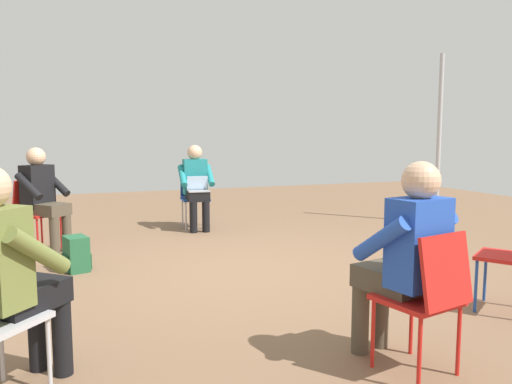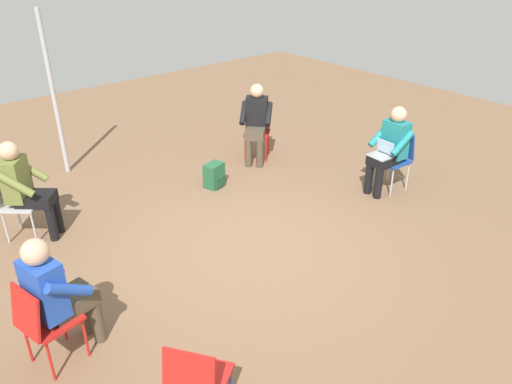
% 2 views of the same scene
% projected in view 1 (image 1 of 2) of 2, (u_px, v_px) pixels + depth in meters
% --- Properties ---
extents(ground_plane, '(15.49, 15.49, 0.00)m').
position_uv_depth(ground_plane, '(240.00, 272.00, 5.07)').
color(ground_plane, brown).
extents(chair_east, '(0.46, 0.43, 0.85)m').
position_uv_depth(chair_east, '(194.00, 195.00, 7.48)').
color(chair_east, '#1E4799').
rests_on(chair_east, ground).
extents(chair_west, '(0.51, 0.48, 0.85)m').
position_uv_depth(chair_west, '(427.00, 293.00, 2.82)').
color(chair_west, red).
rests_on(chair_west, ground).
extents(chair_northeast, '(0.59, 0.58, 0.85)m').
position_uv_depth(chair_northeast, '(34.00, 209.00, 6.02)').
color(chair_northeast, red).
rests_on(chair_northeast, ground).
extents(person_with_laptop, '(0.54, 0.52, 1.24)m').
position_uv_depth(person_with_laptop, '(196.00, 183.00, 7.30)').
color(person_with_laptop, black).
rests_on(person_with_laptop, ground).
extents(person_in_black, '(0.63, 0.63, 1.24)m').
position_uv_depth(person_in_black, '(43.00, 193.00, 5.93)').
color(person_in_black, '#4C4233').
rests_on(person_in_black, ground).
extents(person_in_blue, '(0.57, 0.56, 1.24)m').
position_uv_depth(person_in_blue, '(405.00, 253.00, 2.94)').
color(person_in_blue, '#4C4233').
rests_on(person_in_blue, ground).
extents(person_in_olive, '(0.63, 0.63, 1.24)m').
position_uv_depth(person_in_olive, '(8.00, 268.00, 2.61)').
color(person_in_olive, black).
rests_on(person_in_olive, ground).
extents(backpack_near_laptop_user, '(0.32, 0.29, 0.36)m').
position_uv_depth(backpack_near_laptop_user, '(76.00, 256.00, 5.09)').
color(backpack_near_laptop_user, '#235B38').
rests_on(backpack_near_laptop_user, ground).
extents(tent_pole_near, '(0.07, 0.07, 2.63)m').
position_uv_depth(tent_pole_near, '(439.00, 139.00, 7.80)').
color(tent_pole_near, '#B2B2B7').
rests_on(tent_pole_near, ground).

